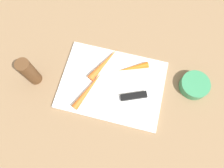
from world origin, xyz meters
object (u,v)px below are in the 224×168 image
at_px(carrot_longest, 88,90).
at_px(cutting_board, 112,85).
at_px(pepper_grinder, 29,72).
at_px(carrot_shortest, 133,68).
at_px(knife, 130,97).
at_px(carrot_medium, 104,63).
at_px(small_bowl, 194,85).

bearing_deg(carrot_longest, cutting_board, -38.27).
bearing_deg(pepper_grinder, carrot_shortest, -160.45).
distance_m(cutting_board, pepper_grinder, 0.28).
height_order(carrot_longest, carrot_shortest, same).
bearing_deg(carrot_shortest, knife, 69.52).
bearing_deg(carrot_shortest, pepper_grinder, -7.23).
bearing_deg(carrot_shortest, carrot_medium, -21.59).
bearing_deg(pepper_grinder, small_bowl, -169.02).
distance_m(knife, pepper_grinder, 0.35).
bearing_deg(small_bowl, pepper_grinder, 10.98).
relative_size(knife, carrot_longest, 1.22).
distance_m(knife, carrot_longest, 0.15).
height_order(carrot_medium, carrot_shortest, carrot_medium).
height_order(carrot_shortest, small_bowl, same).
bearing_deg(pepper_grinder, carrot_longest, -179.96).
height_order(knife, small_bowl, small_bowl).
xyz_separation_m(carrot_medium, small_bowl, (-0.33, 0.00, -0.01)).
bearing_deg(pepper_grinder, carrot_medium, -154.46).
height_order(cutting_board, pepper_grinder, pepper_grinder).
relative_size(knife, small_bowl, 1.93).
bearing_deg(cutting_board, carrot_medium, -54.83).
bearing_deg(carrot_longest, pepper_grinder, 111.09).
bearing_deg(knife, carrot_longest, -17.89).
bearing_deg(carrot_shortest, small_bowl, 150.48).
relative_size(cutting_board, knife, 1.87).
bearing_deg(knife, carrot_medium, -62.07).
xyz_separation_m(cutting_board, carrot_longest, (0.07, 0.04, 0.02)).
bearing_deg(carrot_shortest, carrot_longest, 14.77).
relative_size(carrot_medium, pepper_grinder, 1.15).
relative_size(cutting_board, pepper_grinder, 2.74).
xyz_separation_m(cutting_board, pepper_grinder, (0.27, 0.04, 0.06)).
distance_m(carrot_longest, pepper_grinder, 0.20).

